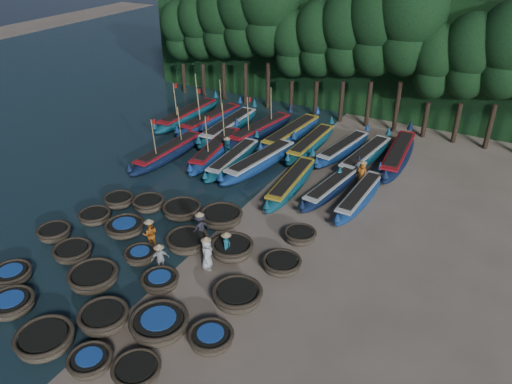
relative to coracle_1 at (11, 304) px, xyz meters
The scene contains 62 objects.
ground 9.91m from the coracle_1, 63.19° to the left, with size 120.00×120.00×0.00m, color gray.
foliage_wall 32.96m from the coracle_1, 82.14° to the left, with size 40.00×3.00×10.00m, color black.
coracle_1 is the anchor object (origin of this frame).
coracle_2 3.13m from the coracle_1, 14.30° to the right, with size 2.76×2.76×0.80m.
coracle_3 5.42m from the coracle_1, ahead, with size 1.96×1.96×0.66m.
coracle_4 7.25m from the coracle_1, ahead, with size 1.97×1.97×0.64m.
coracle_5 2.28m from the coracle_1, 141.60° to the left, with size 2.27×2.27×0.66m.
coracle_6 3.59m from the coracle_1, 58.54° to the left, with size 2.40×2.40×0.82m.
coracle_7 4.43m from the coracle_1, 16.81° to the left, with size 2.59×2.59×0.84m.
coracle_8 6.88m from the coracle_1, 17.97° to the left, with size 2.79×2.79×0.84m.
coracle_9 9.19m from the coracle_1, 16.15° to the left, with size 1.94×1.94×0.73m.
coracle_10 5.59m from the coracle_1, 119.59° to the left, with size 2.19×2.19×0.73m.
coracle_11 4.14m from the coracle_1, 98.09° to the left, with size 2.31×2.31×0.71m.
coracle_12 6.15m from the coracle_1, 64.89° to the left, with size 2.00×2.00×0.67m.
coracle_13 6.49m from the coracle_1, 42.91° to the left, with size 2.10×2.10×0.70m.
coracle_14 9.97m from the coracle_1, 31.61° to the left, with size 2.32×2.32×0.83m.
coracle_15 7.48m from the coracle_1, 106.29° to the left, with size 2.22×2.22×0.66m.
coracle_16 7.11m from the coracle_1, 88.37° to the left, with size 2.63×2.63×0.71m.
coracle_17 8.61m from the coracle_1, 62.12° to the left, with size 2.52×2.52×0.81m.
coracle_18 10.40m from the coracle_1, 51.88° to the left, with size 2.74×2.74×0.83m.
coracle_19 12.41m from the coracle_1, 42.38° to the left, with size 2.13×2.13×0.68m.
coracle_20 9.43m from the coracle_1, 103.01° to the left, with size 1.86×1.86×0.69m.
coracle_21 9.70m from the coracle_1, 91.64° to the left, with size 1.96×1.96×0.77m.
coracle_22 10.27m from the coracle_1, 79.53° to the left, with size 2.48×2.48×0.75m.
coracle_23 11.35m from the coracle_1, 67.66° to the left, with size 2.92×2.92×0.82m.
coracle_24 14.20m from the coracle_1, 51.00° to the left, with size 1.77×1.77×0.70m.
long_boat_2 16.26m from the coracle_1, 102.28° to the left, with size 1.71×8.49×3.61m.
long_boat_3 17.85m from the coracle_1, 92.52° to the left, with size 2.87×8.63×3.71m.
long_boat_4 17.21m from the coracle_1, 86.47° to the left, with size 1.68×7.77×1.37m.
long_boat_5 17.92m from the coracle_1, 80.54° to the left, with size 2.77×8.60×1.53m.
long_boat_6 17.11m from the coracle_1, 69.10° to the left, with size 1.95×8.17×1.44m.
long_boat_7 18.81m from the coracle_1, 62.95° to the left, with size 2.33×7.49×1.33m.
long_boat_8 19.47m from the coracle_1, 57.59° to the left, with size 1.58×7.59×1.34m.
long_boat_9 23.45m from the coracle_1, 106.30° to the left, with size 1.66×8.98×3.82m.
long_boat_10 23.02m from the coracle_1, 100.83° to the left, with size 2.28×8.57×3.66m.
long_boat_11 22.05m from the coracle_1, 95.70° to the left, with size 1.81×9.19×1.62m.
long_boat_12 22.53m from the coracle_1, 89.27° to the left, with size 2.85×8.76×3.76m.
long_boat_13 23.23m from the coracle_1, 83.26° to the left, with size 2.34×9.02×1.59m.
long_boat_14 22.69m from the coracle_1, 77.87° to the left, with size 1.54×8.22×1.45m.
long_boat_15 23.64m from the coracle_1, 72.40° to the left, with size 2.55×7.68×1.37m.
long_boat_16 23.75m from the coracle_1, 67.79° to the left, with size 2.44×8.27×1.47m.
long_boat_17 25.61m from the coracle_1, 64.65° to the left, with size 2.19×9.21×1.62m.
fisherman_0 8.95m from the coracle_1, 48.88° to the left, with size 0.84×1.01×1.98m.
fisherman_1 10.05m from the coracle_1, 50.69° to the left, with size 0.52×0.64×1.80m.
fisherman_2 7.17m from the coracle_1, 71.27° to the left, with size 1.03×1.00×1.87m.
fisherman_3 9.54m from the coracle_1, 63.51° to the left, with size 1.05×1.28×1.93m.
fisherman_4 6.76m from the coracle_1, 53.70° to the left, with size 0.84×0.92×1.71m.
fisherman_5 17.91m from the coracle_1, 89.55° to the left, with size 1.57×1.14×1.84m.
fisherman_6 21.23m from the coracle_1, 62.68° to the left, with size 0.94×0.82×1.83m.
tree_0 31.55m from the coracle_1, 111.81° to the left, with size 3.68×3.68×8.68m.
tree_1 30.91m from the coracle_1, 107.76° to the left, with size 4.09×4.09×9.65m.
tree_2 30.45m from the coracle_1, 103.53° to the left, with size 4.51×4.51×10.63m.
tree_3 30.17m from the coracle_1, 99.13° to the left, with size 4.92×4.92×11.60m.
tree_4 30.08m from the coracle_1, 94.63° to the left, with size 5.34×5.34×12.58m.
tree_5 29.36m from the coracle_1, 90.07° to the left, with size 3.68×3.68×8.68m.
tree_6 29.58m from the coracle_1, 85.51° to the left, with size 4.09×4.09×9.65m.
tree_7 30.00m from the coracle_1, 81.01° to the left, with size 4.51×4.51×10.63m.
tree_8 30.59m from the coracle_1, 76.61° to the left, with size 4.92×4.92×11.60m.
tree_9 31.36m from the coracle_1, 72.37° to the left, with size 5.34×5.34×12.58m.
tree_10 31.52m from the coracle_1, 68.32° to the left, with size 3.68×3.68×8.68m.
tree_11 32.55m from the coracle_1, 64.48° to the left, with size 4.09×4.09×9.65m.
tree_12 33.72m from the coracle_1, 60.88° to the left, with size 4.51×4.51×10.63m.
Camera 1 is at (13.04, -18.26, 15.50)m, focal length 35.00 mm.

